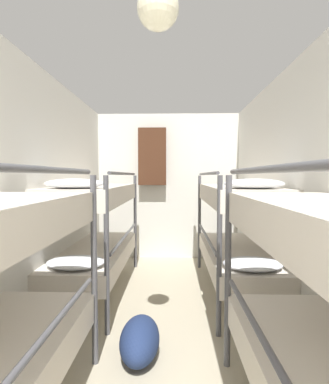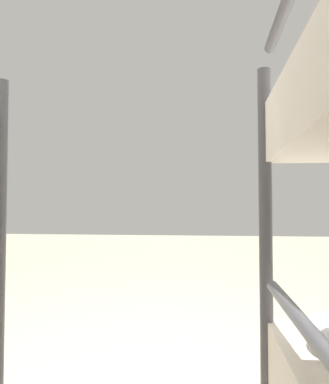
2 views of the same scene
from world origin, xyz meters
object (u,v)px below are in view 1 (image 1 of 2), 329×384
bunk_stack_left_far (95,226)px  bunk_stack_right_far (237,226)px  hanging_coat (152,157)px  duffel_bag (140,340)px

bunk_stack_left_far → bunk_stack_right_far: (1.60, 0.00, 0.00)m
bunk_stack_left_far → hanging_coat: (0.55, 1.41, 0.87)m
bunk_stack_left_far → duffel_bag: 1.53m
bunk_stack_left_far → bunk_stack_right_far: size_ratio=1.00×
bunk_stack_right_far → duffel_bag: (-0.95, -1.23, -0.64)m
bunk_stack_right_far → hanging_coat: size_ratio=2.14×
bunk_stack_left_far → duffel_bag: bunk_stack_left_far is taller
hanging_coat → bunk_stack_right_far: bearing=-53.4°
duffel_bag → bunk_stack_left_far: bearing=117.6°
bunk_stack_left_far → bunk_stack_right_far: same height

